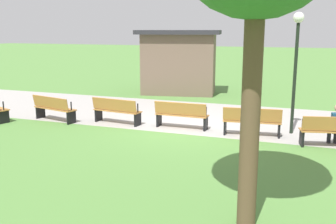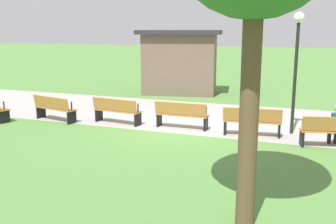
{
  "view_description": "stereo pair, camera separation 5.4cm",
  "coord_description": "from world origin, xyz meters",
  "px_view_note": "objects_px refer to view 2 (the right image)",
  "views": [
    {
      "loc": [
        3.89,
        -11.89,
        3.19
      ],
      "look_at": [
        -0.0,
        -1.31,
        0.8
      ],
      "focal_mm": 42.18,
      "sensor_mm": 36.0,
      "label": 1
    },
    {
      "loc": [
        3.94,
        -11.87,
        3.19
      ],
      "look_at": [
        -0.0,
        -1.31,
        0.8
      ],
      "focal_mm": 42.18,
      "sensor_mm": 36.0,
      "label": 2
    }
  ],
  "objects_px": {
    "kiosk": "(180,61)",
    "bench_5": "(181,114)",
    "bench_7": "(333,131)",
    "lamp_post": "(297,49)",
    "bench_3": "(54,108)",
    "bench_4": "(117,110)",
    "bench_6": "(252,121)"
  },
  "relations": [
    {
      "from": "kiosk",
      "to": "bench_5",
      "type": "bearing_deg",
      "value": -81.0
    },
    {
      "from": "bench_7",
      "to": "lamp_post",
      "type": "xyz_separation_m",
      "value": [
        -1.14,
        1.16,
        2.11
      ]
    },
    {
      "from": "bench_3",
      "to": "bench_5",
      "type": "height_order",
      "value": "same"
    },
    {
      "from": "bench_4",
      "to": "bench_6",
      "type": "relative_size",
      "value": 1.0
    },
    {
      "from": "bench_3",
      "to": "bench_4",
      "type": "xyz_separation_m",
      "value": [
        2.25,
        0.4,
        0.0
      ]
    },
    {
      "from": "bench_4",
      "to": "lamp_post",
      "type": "distance_m",
      "value": 6.1
    },
    {
      "from": "bench_3",
      "to": "kiosk",
      "type": "height_order",
      "value": "kiosk"
    },
    {
      "from": "bench_5",
      "to": "lamp_post",
      "type": "bearing_deg",
      "value": 10.45
    },
    {
      "from": "bench_5",
      "to": "bench_7",
      "type": "relative_size",
      "value": 0.96
    },
    {
      "from": "bench_4",
      "to": "kiosk",
      "type": "xyz_separation_m",
      "value": [
        -0.08,
        6.91,
        1.13
      ]
    },
    {
      "from": "bench_4",
      "to": "bench_6",
      "type": "distance_m",
      "value": 4.56
    },
    {
      "from": "bench_4",
      "to": "bench_5",
      "type": "xyz_separation_m",
      "value": [
        2.28,
        0.13,
        0.0
      ]
    },
    {
      "from": "lamp_post",
      "to": "kiosk",
      "type": "height_order",
      "value": "lamp_post"
    },
    {
      "from": "bench_7",
      "to": "lamp_post",
      "type": "bearing_deg",
      "value": 120.98
    },
    {
      "from": "bench_7",
      "to": "kiosk",
      "type": "distance_m",
      "value": 10.11
    },
    {
      "from": "bench_7",
      "to": "lamp_post",
      "type": "height_order",
      "value": "lamp_post"
    },
    {
      "from": "bench_3",
      "to": "lamp_post",
      "type": "height_order",
      "value": "lamp_post"
    },
    {
      "from": "bench_7",
      "to": "bench_6",
      "type": "bearing_deg",
      "value": 156.46
    },
    {
      "from": "bench_4",
      "to": "lamp_post",
      "type": "xyz_separation_m",
      "value": [
        5.67,
        0.76,
        2.11
      ]
    },
    {
      "from": "kiosk",
      "to": "bench_6",
      "type": "bearing_deg",
      "value": -66.32
    },
    {
      "from": "bench_4",
      "to": "lamp_post",
      "type": "height_order",
      "value": "lamp_post"
    },
    {
      "from": "bench_4",
      "to": "bench_7",
      "type": "height_order",
      "value": "same"
    },
    {
      "from": "bench_3",
      "to": "lamp_post",
      "type": "relative_size",
      "value": 0.49
    },
    {
      "from": "bench_6",
      "to": "lamp_post",
      "type": "height_order",
      "value": "lamp_post"
    },
    {
      "from": "lamp_post",
      "to": "bench_6",
      "type": "bearing_deg",
      "value": -145.69
    },
    {
      "from": "kiosk",
      "to": "bench_7",
      "type": "bearing_deg",
      "value": -56.9
    },
    {
      "from": "lamp_post",
      "to": "bench_7",
      "type": "bearing_deg",
      "value": -45.53
    },
    {
      "from": "bench_3",
      "to": "bench_5",
      "type": "distance_m",
      "value": 4.56
    },
    {
      "from": "bench_6",
      "to": "bench_4",
      "type": "bearing_deg",
      "value": 173.25
    },
    {
      "from": "bench_4",
      "to": "lamp_post",
      "type": "relative_size",
      "value": 0.48
    },
    {
      "from": "bench_5",
      "to": "bench_3",
      "type": "bearing_deg",
      "value": -173.3
    },
    {
      "from": "bench_5",
      "to": "bench_4",
      "type": "bearing_deg",
      "value": -176.65
    }
  ]
}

